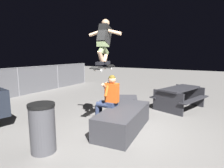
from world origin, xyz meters
TOP-DOWN VIEW (x-y plane):
  - ground_plane at (0.00, 0.00)m, footprint 40.00×40.00m
  - ledge_box_main at (0.13, 0.06)m, footprint 2.10×1.04m
  - person_sitting_on_ledge at (0.18, 0.55)m, footprint 0.60×0.77m
  - skateboard at (0.00, 0.58)m, footprint 1.03×0.30m
  - skater_airborne at (0.06, 0.59)m, footprint 0.63×0.89m
  - kicker_ramp at (2.52, 1.18)m, footprint 1.44×1.40m
  - picnic_table_back at (2.85, -0.79)m, footprint 2.03×1.79m
  - trash_bin at (-1.63, 0.96)m, footprint 0.51×0.51m

SIDE VIEW (x-z plane):
  - ground_plane at x=0.00m, z-range 0.00..0.00m
  - kicker_ramp at x=2.52m, z-range -0.10..0.20m
  - ledge_box_main at x=0.13m, z-range 0.00..0.55m
  - trash_bin at x=-1.63m, z-range 0.00..0.99m
  - picnic_table_back at x=2.85m, z-range 0.12..0.87m
  - person_sitting_on_ledge at x=0.18m, z-range 0.09..1.48m
  - skateboard at x=0.00m, z-range 1.52..1.65m
  - skater_airborne at x=0.06m, z-range 1.71..2.83m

